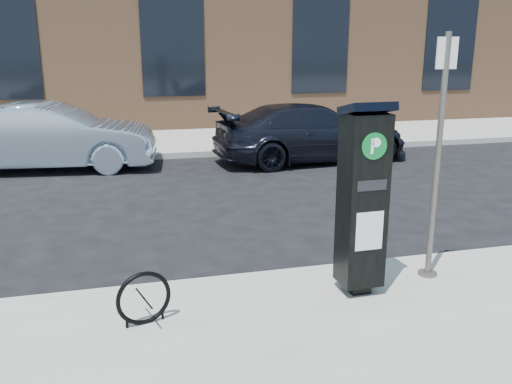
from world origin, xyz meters
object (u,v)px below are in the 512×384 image
object	(u,v)px
car_silver	(51,137)
car_dark	(312,133)
bike_rack	(144,298)
sign_pole	(437,161)
parking_kiosk	(362,198)

from	to	relation	value
car_silver	car_dark	distance (m)	6.29
bike_rack	car_dark	world-z (taller)	car_dark
car_silver	car_dark	xyz separation A→B (m)	(6.26, -0.54, -0.06)
sign_pole	car_silver	bearing A→B (deg)	122.93
parking_kiosk	car_dark	size ratio (longest dim) A/B	0.43
car_silver	parking_kiosk	bearing A→B (deg)	-146.80
bike_rack	car_dark	size ratio (longest dim) A/B	0.11
sign_pole	car_dark	world-z (taller)	sign_pole
sign_pole	car_silver	distance (m)	9.46
parking_kiosk	car_silver	bearing A→B (deg)	114.91
sign_pole	car_silver	world-z (taller)	sign_pole
parking_kiosk	car_dark	distance (m)	7.95
car_dark	car_silver	bearing A→B (deg)	80.29
parking_kiosk	car_silver	size ratio (longest dim) A/B	0.45
bike_rack	car_silver	xyz separation A→B (m)	(-1.67, 8.31, 0.36)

